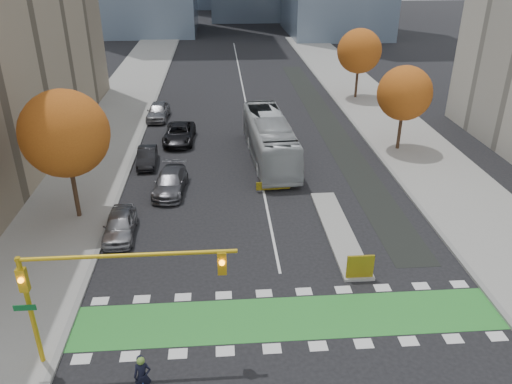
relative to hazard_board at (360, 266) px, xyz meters
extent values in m
plane|color=black|center=(-4.00, -4.20, -0.80)|extent=(300.00, 300.00, 0.00)
cube|color=gray|center=(-17.50, 15.80, -0.73)|extent=(7.00, 120.00, 0.15)
cube|color=gray|center=(9.50, 15.80, -0.73)|extent=(7.00, 120.00, 0.15)
cube|color=gray|center=(-14.00, 15.80, -0.73)|extent=(0.30, 120.00, 0.16)
cube|color=gray|center=(6.00, 15.80, -0.73)|extent=(0.30, 120.00, 0.16)
cube|color=#2C8830|center=(-4.00, -2.70, -0.79)|extent=(20.00, 3.00, 0.01)
cube|color=silver|center=(-4.00, 35.80, -0.80)|extent=(0.15, 70.00, 0.01)
cube|color=black|center=(3.50, 25.80, -0.80)|extent=(2.50, 50.00, 0.01)
cube|color=gray|center=(0.00, 4.80, -0.72)|extent=(1.60, 10.00, 0.16)
cube|color=yellow|center=(0.00, 0.00, 0.00)|extent=(1.40, 0.12, 1.30)
cylinder|color=#332114|center=(-16.00, 7.80, 1.82)|extent=(0.28, 0.28, 5.25)
sphere|color=#933E12|center=(-16.00, 7.80, 4.83)|extent=(5.20, 5.20, 5.20)
cylinder|color=#332114|center=(8.00, 17.80, 1.47)|extent=(0.28, 0.28, 4.55)
sphere|color=#933E12|center=(8.00, 17.80, 4.08)|extent=(4.40, 4.40, 4.40)
cylinder|color=#332114|center=(8.50, 33.80, 1.65)|extent=(0.28, 0.28, 4.90)
sphere|color=#933E12|center=(8.50, 33.80, 4.45)|extent=(4.80, 4.80, 4.80)
cylinder|color=#BF9914|center=(-14.50, -4.70, 1.80)|extent=(0.20, 0.20, 5.20)
cylinder|color=#BF9914|center=(-10.50, -4.70, 4.30)|extent=(8.20, 0.16, 0.16)
cube|color=#BF9914|center=(-14.50, -4.70, 3.40)|extent=(0.35, 0.28, 1.00)
sphere|color=orange|center=(-14.50, -4.88, 3.50)|extent=(0.22, 0.22, 0.22)
cube|color=#BF9914|center=(-7.00, -4.70, 3.80)|extent=(0.35, 0.28, 1.00)
sphere|color=orange|center=(-7.00, -4.88, 3.90)|extent=(0.22, 0.22, 0.22)
cube|color=#0C5926|center=(-14.50, -5.10, 2.40)|extent=(0.85, 0.04, 0.25)
imported|color=black|center=(-10.03, -7.05, 0.59)|extent=(0.66, 0.45, 1.76)
sphere|color=#597F2D|center=(-10.03, -7.05, 1.32)|extent=(0.30, 0.30, 0.30)
imported|color=#B0B5B8|center=(-3.01, 16.57, 0.92)|extent=(3.57, 12.52, 3.45)
imported|color=gray|center=(-13.00, 5.36, -0.06)|extent=(1.90, 4.39, 1.47)
imported|color=black|center=(-12.70, 16.13, -0.14)|extent=(1.60, 4.09, 1.32)
imported|color=#535359|center=(-10.50, 11.13, -0.07)|extent=(2.46, 5.17, 1.46)
imported|color=black|center=(-10.50, 21.13, -0.04)|extent=(2.74, 5.54, 1.51)
imported|color=gray|center=(-13.00, 27.80, 0.03)|extent=(2.22, 4.95, 1.65)
camera|label=1|loc=(-6.89, -20.67, 14.66)|focal=35.00mm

